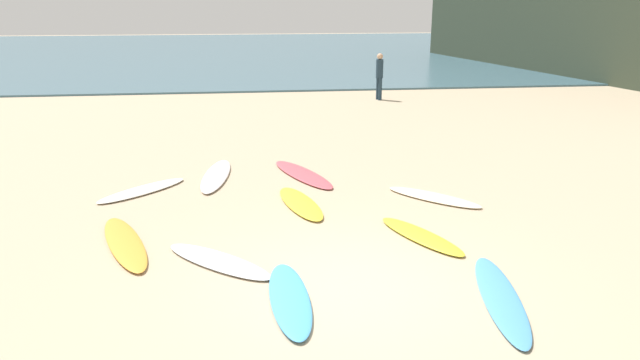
{
  "coord_description": "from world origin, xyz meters",
  "views": [
    {
      "loc": [
        -1.29,
        -7.21,
        3.83
      ],
      "look_at": [
        0.12,
        4.03,
        0.3
      ],
      "focal_mm": 32.89,
      "sensor_mm": 36.0,
      "label": 1
    }
  ],
  "objects_px": {
    "surfboard_0": "(290,298)",
    "surfboard_9": "(300,203)",
    "surfboard_2": "(216,175)",
    "surfboard_6": "(434,197)",
    "surfboard_3": "(218,261)",
    "surfboard_5": "(142,190)",
    "surfboard_7": "(303,174)",
    "surfboard_1": "(421,236)",
    "surfboard_4": "(125,243)",
    "surfboard_8": "(501,298)",
    "beachgoer_near": "(379,74)"
  },
  "relations": [
    {
      "from": "surfboard_0",
      "to": "surfboard_6",
      "type": "bearing_deg",
      "value": -132.21
    },
    {
      "from": "surfboard_7",
      "to": "surfboard_9",
      "type": "xyz_separation_m",
      "value": [
        -0.23,
        -1.95,
        0.0
      ]
    },
    {
      "from": "beachgoer_near",
      "to": "surfboard_0",
      "type": "bearing_deg",
      "value": -30.09
    },
    {
      "from": "surfboard_6",
      "to": "surfboard_2",
      "type": "bearing_deg",
      "value": 110.46
    },
    {
      "from": "surfboard_6",
      "to": "surfboard_8",
      "type": "xyz_separation_m",
      "value": [
        -0.38,
        -4.07,
        -0.0
      ]
    },
    {
      "from": "surfboard_5",
      "to": "surfboard_8",
      "type": "height_order",
      "value": "same"
    },
    {
      "from": "surfboard_5",
      "to": "surfboard_6",
      "type": "distance_m",
      "value": 5.95
    },
    {
      "from": "surfboard_3",
      "to": "beachgoer_near",
      "type": "height_order",
      "value": "beachgoer_near"
    },
    {
      "from": "surfboard_7",
      "to": "surfboard_9",
      "type": "bearing_deg",
      "value": 61.17
    },
    {
      "from": "surfboard_1",
      "to": "surfboard_2",
      "type": "height_order",
      "value": "surfboard_2"
    },
    {
      "from": "surfboard_5",
      "to": "beachgoer_near",
      "type": "height_order",
      "value": "beachgoer_near"
    },
    {
      "from": "surfboard_1",
      "to": "surfboard_9",
      "type": "distance_m",
      "value": 2.62
    },
    {
      "from": "surfboard_0",
      "to": "surfboard_9",
      "type": "bearing_deg",
      "value": -99.68
    },
    {
      "from": "surfboard_0",
      "to": "surfboard_5",
      "type": "distance_m",
      "value": 5.62
    },
    {
      "from": "surfboard_0",
      "to": "surfboard_1",
      "type": "relative_size",
      "value": 1.07
    },
    {
      "from": "surfboard_3",
      "to": "surfboard_7",
      "type": "distance_m",
      "value": 4.69
    },
    {
      "from": "surfboard_0",
      "to": "beachgoer_near",
      "type": "distance_m",
      "value": 16.24
    },
    {
      "from": "surfboard_4",
      "to": "beachgoer_near",
      "type": "height_order",
      "value": "beachgoer_near"
    },
    {
      "from": "surfboard_2",
      "to": "surfboard_9",
      "type": "height_order",
      "value": "surfboard_2"
    },
    {
      "from": "surfboard_2",
      "to": "surfboard_9",
      "type": "bearing_deg",
      "value": 135.48
    },
    {
      "from": "surfboard_5",
      "to": "surfboard_6",
      "type": "relative_size",
      "value": 1.03
    },
    {
      "from": "surfboard_2",
      "to": "surfboard_6",
      "type": "bearing_deg",
      "value": 161.23
    },
    {
      "from": "surfboard_0",
      "to": "surfboard_4",
      "type": "xyz_separation_m",
      "value": [
        -2.51,
        2.17,
        -0.0
      ]
    },
    {
      "from": "surfboard_5",
      "to": "surfboard_4",
      "type": "bearing_deg",
      "value": 138.58
    },
    {
      "from": "surfboard_0",
      "to": "surfboard_9",
      "type": "height_order",
      "value": "surfboard_0"
    },
    {
      "from": "surfboard_1",
      "to": "surfboard_2",
      "type": "relative_size",
      "value": 0.76
    },
    {
      "from": "beachgoer_near",
      "to": "surfboard_1",
      "type": "bearing_deg",
      "value": -23.06
    },
    {
      "from": "surfboard_1",
      "to": "surfboard_3",
      "type": "bearing_deg",
      "value": -15.41
    },
    {
      "from": "surfboard_2",
      "to": "beachgoer_near",
      "type": "bearing_deg",
      "value": -114.99
    },
    {
      "from": "surfboard_3",
      "to": "surfboard_9",
      "type": "relative_size",
      "value": 1.01
    },
    {
      "from": "surfboard_0",
      "to": "surfboard_1",
      "type": "xyz_separation_m",
      "value": [
        2.33,
        1.86,
        -0.01
      ]
    },
    {
      "from": "surfboard_1",
      "to": "surfboard_2",
      "type": "xyz_separation_m",
      "value": [
        -3.54,
        3.93,
        0.0
      ]
    },
    {
      "from": "surfboard_5",
      "to": "surfboard_8",
      "type": "relative_size",
      "value": 0.84
    },
    {
      "from": "surfboard_2",
      "to": "surfboard_3",
      "type": "xyz_separation_m",
      "value": [
        0.23,
        -4.5,
        -0.01
      ]
    },
    {
      "from": "surfboard_3",
      "to": "surfboard_4",
      "type": "distance_m",
      "value": 1.76
    },
    {
      "from": "surfboard_2",
      "to": "surfboard_7",
      "type": "xyz_separation_m",
      "value": [
        1.93,
        -0.12,
        -0.01
      ]
    },
    {
      "from": "surfboard_1",
      "to": "surfboard_4",
      "type": "bearing_deg",
      "value": -28.75
    },
    {
      "from": "surfboard_3",
      "to": "surfboard_5",
      "type": "relative_size",
      "value": 0.99
    },
    {
      "from": "surfboard_7",
      "to": "surfboard_1",
      "type": "bearing_deg",
      "value": 90.96
    },
    {
      "from": "surfboard_2",
      "to": "surfboard_4",
      "type": "height_order",
      "value": "surfboard_2"
    },
    {
      "from": "surfboard_7",
      "to": "surfboard_8",
      "type": "bearing_deg",
      "value": 86.97
    },
    {
      "from": "surfboard_9",
      "to": "surfboard_3",
      "type": "bearing_deg",
      "value": -134.14
    },
    {
      "from": "surfboard_1",
      "to": "surfboard_9",
      "type": "xyz_separation_m",
      "value": [
        -1.85,
        1.86,
        0.0
      ]
    },
    {
      "from": "surfboard_1",
      "to": "surfboard_5",
      "type": "height_order",
      "value": "surfboard_1"
    },
    {
      "from": "surfboard_3",
      "to": "surfboard_2",
      "type": "bearing_deg",
      "value": 46.0
    },
    {
      "from": "surfboard_1",
      "to": "surfboard_7",
      "type": "xyz_separation_m",
      "value": [
        -1.61,
        3.8,
        -0.0
      ]
    },
    {
      "from": "surfboard_1",
      "to": "surfboard_4",
      "type": "distance_m",
      "value": 4.86
    },
    {
      "from": "surfboard_6",
      "to": "surfboard_1",
      "type": "bearing_deg",
      "value": -158.07
    },
    {
      "from": "surfboard_3",
      "to": "surfboard_6",
      "type": "xyz_separation_m",
      "value": [
        4.14,
        2.47,
        0.0
      ]
    },
    {
      "from": "surfboard_6",
      "to": "surfboard_9",
      "type": "distance_m",
      "value": 2.67
    }
  ]
}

